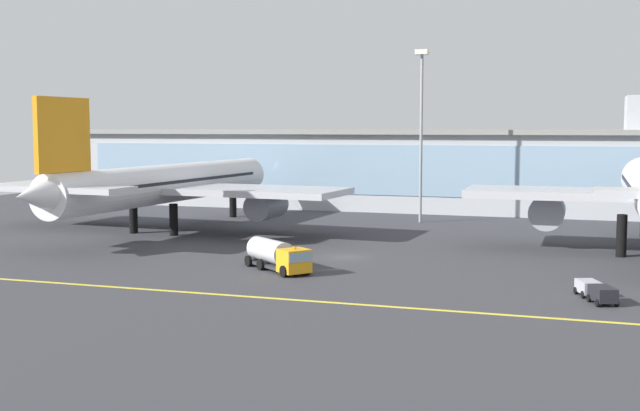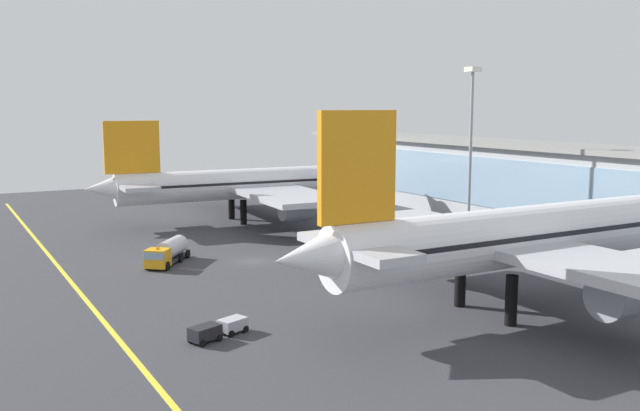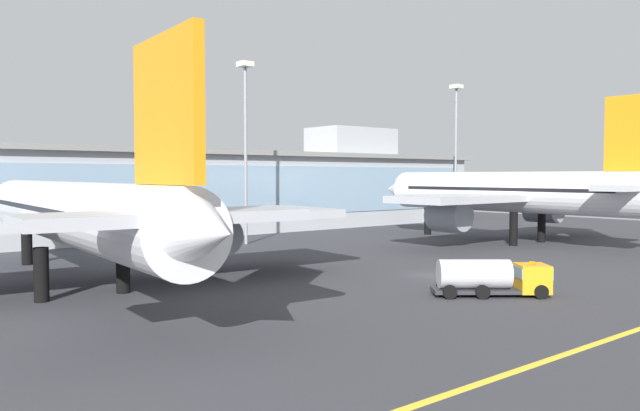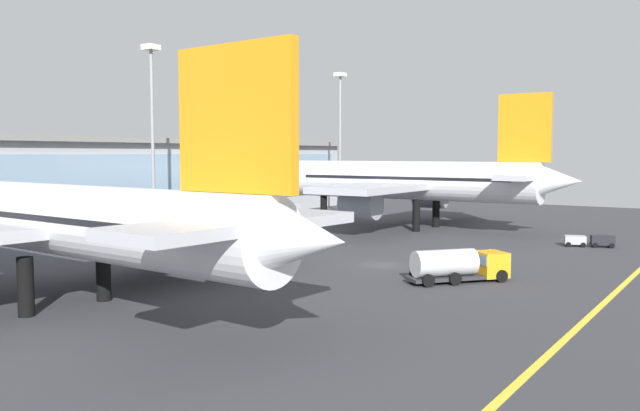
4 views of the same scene
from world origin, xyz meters
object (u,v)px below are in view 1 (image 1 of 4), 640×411
(airliner_near_left, at_px, (167,185))
(baggage_tug_near, at_px, (596,291))
(apron_light_mast_west, at_px, (421,111))
(fuel_tanker_truck, at_px, (278,255))

(airliner_near_left, xyz_separation_m, baggage_tug_near, (54.22, -27.81, -5.46))
(apron_light_mast_west, bearing_deg, airliner_near_left, -145.16)
(baggage_tug_near, relative_size, apron_light_mast_west, 0.23)
(baggage_tug_near, height_order, apron_light_mast_west, apron_light_mast_west)
(fuel_tanker_truck, relative_size, apron_light_mast_west, 0.34)
(airliner_near_left, height_order, fuel_tanker_truck, airliner_near_left)
(fuel_tanker_truck, xyz_separation_m, apron_light_mast_west, (5.12, 44.19, 14.72))
(airliner_near_left, bearing_deg, fuel_tanker_truck, -129.26)
(fuel_tanker_truck, bearing_deg, apron_light_mast_west, 122.14)
(apron_light_mast_west, bearing_deg, baggage_tug_near, -63.72)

